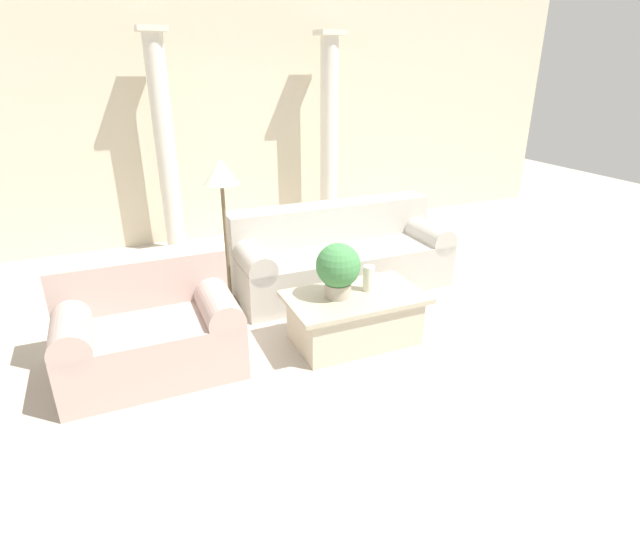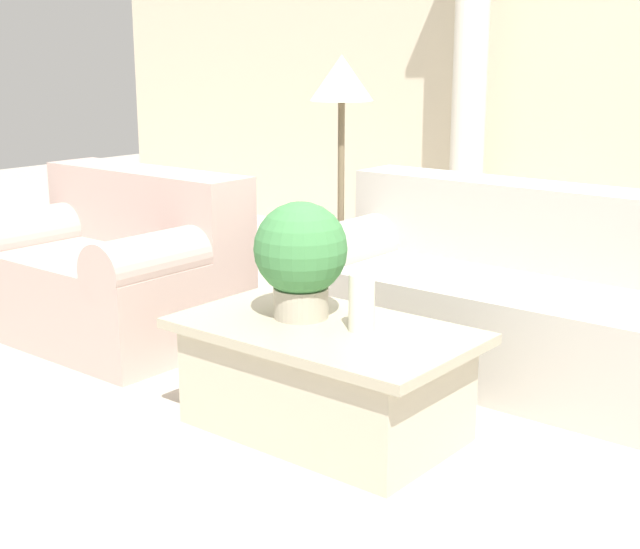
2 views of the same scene
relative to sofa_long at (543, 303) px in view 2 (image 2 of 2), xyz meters
name	(u,v)px [view 2 (image 2 of 2)]	position (x,y,z in m)	size (l,w,h in m)	color
ground_plane	(392,391)	(-0.41, -0.60, -0.34)	(16.00, 16.00, 0.00)	#BCB2A3
sofa_long	(543,303)	(0.00, 0.00, 0.00)	(2.25, 0.89, 0.85)	#B7B2A8
loveseat	(115,268)	(-2.02, -0.82, 0.01)	(1.31, 0.89, 0.85)	#BFA49A
coffee_table	(324,378)	(-0.38, -1.11, -0.12)	(1.15, 0.68, 0.43)	beige
potted_plant	(301,254)	(-0.53, -1.08, 0.35)	(0.37, 0.37, 0.46)	#B2A893
pillar_candle	(362,303)	(-0.24, -1.07, 0.20)	(0.10, 0.10, 0.22)	silver
floor_lamp	(341,100)	(-1.19, 0.03, 0.87)	(0.33, 0.33, 1.44)	brown
column_left	(470,70)	(-1.45, 1.80, 0.98)	(0.33, 0.33, 2.60)	silver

